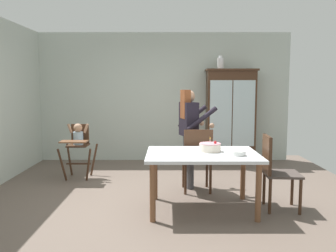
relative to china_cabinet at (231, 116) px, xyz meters
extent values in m
plane|color=#66564C|center=(-1.39, -2.37, -0.97)|extent=(6.24, 6.24, 0.00)
cube|color=beige|center=(-1.39, 0.26, 0.38)|extent=(5.32, 0.06, 2.70)
cube|color=#422819|center=(0.00, 0.00, -0.03)|extent=(0.98, 0.42, 1.89)
cube|color=#422819|center=(0.00, 0.00, 0.94)|extent=(1.04, 0.48, 0.04)
cube|color=silver|center=(-0.23, -0.21, 0.07)|extent=(0.44, 0.01, 1.32)
cube|color=silver|center=(0.23, -0.21, 0.07)|extent=(0.44, 0.01, 1.32)
cube|color=#422819|center=(0.00, 0.00, 0.07)|extent=(0.90, 0.36, 0.02)
cylinder|color=white|center=(-0.22, 0.00, 1.07)|extent=(0.13, 0.13, 0.22)
cylinder|color=white|center=(-0.22, 0.00, 1.21)|extent=(0.07, 0.07, 0.05)
cylinder|color=#422819|center=(-3.06, -1.50, -0.69)|extent=(0.14, 0.13, 0.56)
cylinder|color=#422819|center=(-2.62, -1.51, -0.69)|extent=(0.13, 0.14, 0.56)
cylinder|color=#422819|center=(-3.05, -1.06, -0.69)|extent=(0.13, 0.14, 0.56)
cylinder|color=#422819|center=(-2.61, -1.07, -0.69)|extent=(0.14, 0.13, 0.56)
cube|color=#422819|center=(-2.84, -1.29, -0.72)|extent=(0.42, 0.04, 0.02)
cube|color=#422819|center=(-2.84, -1.29, -0.40)|extent=(0.34, 0.34, 0.02)
cube|color=#422819|center=(-2.83, -1.13, -0.22)|extent=(0.31, 0.03, 0.34)
cube|color=brown|center=(-2.84, -1.56, -0.29)|extent=(0.44, 0.24, 0.02)
cylinder|color=#9EBCD1|center=(-2.84, -1.27, -0.28)|extent=(0.17, 0.17, 0.22)
sphere|color=tan|center=(-2.84, -1.27, -0.10)|extent=(0.15, 0.15, 0.15)
cylinder|color=tan|center=(-2.98, -1.27, -0.11)|extent=(0.10, 0.04, 0.17)
cylinder|color=tan|center=(-2.70, -1.27, -0.11)|extent=(0.10, 0.04, 0.17)
cylinder|color=#47474C|center=(-0.94, -1.94, -0.56)|extent=(0.11, 0.11, 0.82)
cylinder|color=#47474C|center=(-0.99, -1.78, -0.56)|extent=(0.11, 0.11, 0.82)
cube|color=black|center=(-0.97, -1.86, 0.11)|extent=(0.30, 0.40, 0.52)
cube|color=white|center=(-0.87, -1.83, 0.11)|extent=(0.03, 0.06, 0.49)
sphere|color=tan|center=(-0.97, -1.86, 0.46)|extent=(0.19, 0.19, 0.19)
cube|color=brown|center=(-1.02, -1.88, 0.34)|extent=(0.15, 0.22, 0.44)
cylinder|color=black|center=(-0.78, -2.01, 0.13)|extent=(0.49, 0.21, 0.37)
sphere|color=tan|center=(-0.62, -1.97, 0.02)|extent=(0.08, 0.08, 0.08)
cylinder|color=black|center=(-0.89, -1.63, 0.13)|extent=(0.49, 0.21, 0.37)
sphere|color=tan|center=(-0.74, -1.58, 0.02)|extent=(0.08, 0.08, 0.08)
cube|color=silver|center=(-0.85, -2.88, -0.25)|extent=(1.42, 1.04, 0.04)
cylinder|color=brown|center=(-1.47, -3.31, -0.62)|extent=(0.07, 0.07, 0.70)
cylinder|color=brown|center=(-0.23, -3.30, -0.62)|extent=(0.07, 0.07, 0.70)
cylinder|color=brown|center=(-1.47, -2.45, -0.62)|extent=(0.07, 0.07, 0.70)
cylinder|color=brown|center=(-0.24, -2.45, -0.62)|extent=(0.07, 0.07, 0.70)
cylinder|color=beige|center=(-0.74, -2.77, -0.18)|extent=(0.28, 0.28, 0.10)
cylinder|color=pink|center=(-0.74, -2.77, -0.13)|extent=(0.27, 0.27, 0.01)
cylinder|color=#F2E5CC|center=(-0.74, -2.77, -0.09)|extent=(0.01, 0.01, 0.06)
cone|color=yellow|center=(-0.74, -2.77, -0.05)|extent=(0.02, 0.02, 0.02)
sphere|color=red|center=(-0.68, -2.80, -0.11)|extent=(0.04, 0.04, 0.04)
cylinder|color=silver|center=(-0.43, -3.05, -0.20)|extent=(0.18, 0.18, 0.05)
cylinder|color=#422819|center=(-0.68, -1.85, -0.75)|extent=(0.04, 0.04, 0.45)
cylinder|color=#422819|center=(-1.05, -1.86, -0.75)|extent=(0.04, 0.04, 0.45)
cylinder|color=#422819|center=(-0.66, -2.22, -0.75)|extent=(0.04, 0.04, 0.45)
cylinder|color=#422819|center=(-1.03, -2.23, -0.75)|extent=(0.04, 0.04, 0.45)
cube|color=#473D38|center=(-0.85, -2.04, -0.51)|extent=(0.45, 0.45, 0.03)
cube|color=#422819|center=(-0.85, -2.24, -0.25)|extent=(0.42, 0.05, 0.48)
cylinder|color=#422819|center=(-0.66, -2.24, -0.25)|extent=(0.03, 0.03, 0.48)
cylinder|color=#422819|center=(-1.04, -2.25, -0.25)|extent=(0.03, 0.03, 0.48)
cylinder|color=#422819|center=(0.35, -3.07, -0.75)|extent=(0.04, 0.04, 0.45)
cylinder|color=#422819|center=(0.37, -2.70, -0.75)|extent=(0.04, 0.04, 0.45)
cylinder|color=#422819|center=(-0.02, -3.05, -0.75)|extent=(0.04, 0.04, 0.45)
cylinder|color=#422819|center=(0.00, -2.68, -0.75)|extent=(0.04, 0.04, 0.45)
cube|color=#473D38|center=(0.18, -2.87, -0.51)|extent=(0.47, 0.47, 0.03)
cube|color=#422819|center=(-0.02, -2.86, -0.25)|extent=(0.07, 0.42, 0.48)
cylinder|color=#422819|center=(-0.04, -3.05, -0.25)|extent=(0.03, 0.03, 0.48)
cylinder|color=#422819|center=(-0.01, -2.67, -0.25)|extent=(0.03, 0.03, 0.48)
camera|label=1|loc=(-1.29, -7.37, 0.61)|focal=38.31mm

